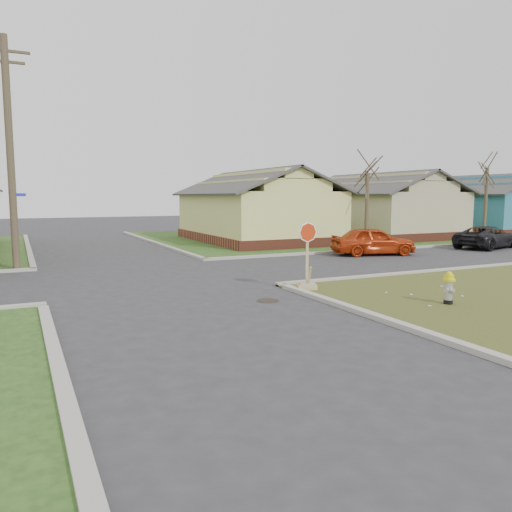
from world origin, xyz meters
name	(u,v)px	position (x,y,z in m)	size (l,w,h in m)	color
ground	(188,305)	(0.00, 0.00, 0.00)	(120.00, 120.00, 0.00)	#2E2D30
verge_far_right	(385,233)	(22.00, 18.00, 0.03)	(37.00, 19.00, 0.05)	#234217
curbs	(145,278)	(0.00, 5.00, 0.00)	(80.00, 40.00, 0.12)	#A29E92
manhole	(268,301)	(2.20, -0.50, 0.01)	(0.64, 0.64, 0.01)	black
side_house_yellow	(256,208)	(10.00, 16.50, 2.19)	(7.60, 11.60, 4.70)	brown
side_house_tan	(378,206)	(20.00, 16.50, 2.19)	(7.60, 11.60, 4.70)	brown
side_house_teal	(475,205)	(30.00, 16.50, 2.19)	(7.60, 11.60, 4.70)	brown
utility_pole	(10,151)	(-4.20, 8.90, 4.66)	(1.80, 0.28, 9.00)	#473B29
tree_mid_right	(367,210)	(14.00, 10.20, 2.15)	(0.22, 0.22, 4.20)	#473B29
tree_far_right	(485,204)	(24.00, 10.50, 2.43)	(0.22, 0.22, 4.76)	#473B29
fire_hydrant	(449,286)	(6.33, -3.16, 0.54)	(0.33, 0.33, 0.89)	black
stop_sign	(307,274)	(4.04, 0.39, 0.50)	(0.60, 0.58, 2.11)	tan
red_sedan	(373,241)	(11.99, 7.07, 0.71)	(1.67, 4.15, 1.41)	#AE2E0C
dark_pickup	(487,237)	(19.95, 6.90, 0.63)	(2.08, 4.50, 1.25)	black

